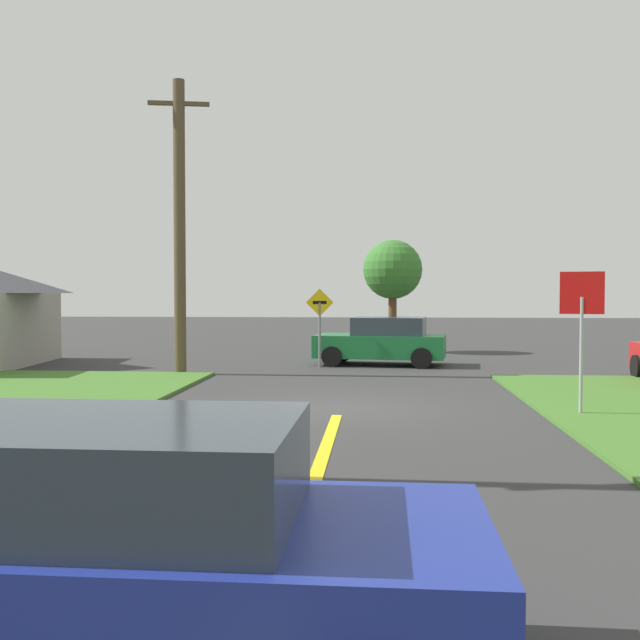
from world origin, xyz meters
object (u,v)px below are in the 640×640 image
object	(u,v)px
oak_tree_left	(393,270)
car_behind_on_main_road	(115,549)
car_approaching_junction	(383,341)
utility_pole_mid	(180,225)
direction_sign	(320,318)
stop_sign	(582,313)

from	to	relation	value
oak_tree_left	car_behind_on_main_road	bearing A→B (deg)	-94.85
car_approaching_junction	utility_pole_mid	bearing A→B (deg)	36.47
car_approaching_junction	direction_sign	world-z (taller)	direction_sign
stop_sign	car_approaching_junction	bearing A→B (deg)	-55.29
stop_sign	oak_tree_left	bearing A→B (deg)	-63.68
car_behind_on_main_road	stop_sign	bearing A→B (deg)	61.92
direction_sign	oak_tree_left	bearing A→B (deg)	69.06
utility_pole_mid	oak_tree_left	xyz separation A→B (m)	(6.49, 8.81, -1.09)
car_approaching_junction	car_behind_on_main_road	bearing A→B (deg)	92.90
car_behind_on_main_road	direction_sign	world-z (taller)	direction_sign
stop_sign	direction_sign	xyz separation A→B (m)	(-5.86, 9.17, -0.42)
car_approaching_junction	car_behind_on_main_road	xyz separation A→B (m)	(-1.76, -20.37, 0.00)
stop_sign	oak_tree_left	size ratio (longest dim) A/B	0.61
direction_sign	utility_pole_mid	bearing A→B (deg)	-149.95
car_behind_on_main_road	car_approaching_junction	bearing A→B (deg)	85.59
stop_sign	utility_pole_mid	xyz separation A→B (m)	(-9.86, 6.86, 2.43)
stop_sign	car_behind_on_main_road	size ratio (longest dim) A/B	0.62
car_approaching_junction	oak_tree_left	distance (m)	6.09
stop_sign	car_approaching_junction	distance (m)	10.92
stop_sign	direction_sign	world-z (taller)	stop_sign
car_behind_on_main_road	direction_sign	distance (m)	19.40
utility_pole_mid	car_behind_on_main_road	bearing A→B (deg)	-75.90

